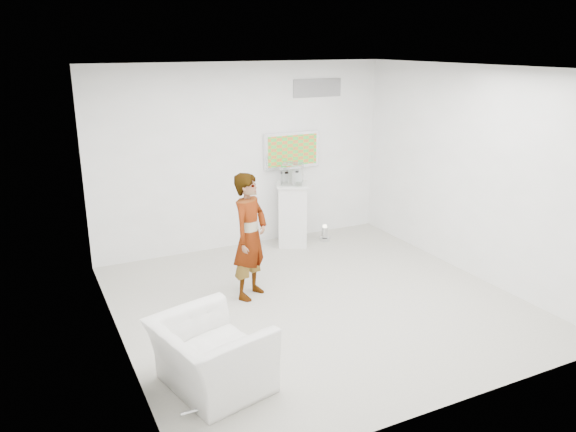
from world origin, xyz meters
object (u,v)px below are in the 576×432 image
object	(u,v)px
tv	(291,150)
pedestal	(292,215)
person	(250,236)
armchair	(210,355)
floor_uplight	(325,233)

from	to	relation	value
tv	pedestal	distance (m)	1.09
person	armchair	distance (m)	2.18
person	pedestal	bearing A→B (deg)	11.29
person	pedestal	xyz separation A→B (m)	(1.40, 1.55, -0.32)
person	armchair	world-z (taller)	person
tv	armchair	distance (m)	4.72
armchair	floor_uplight	distance (m)	4.52
armchair	pedestal	bearing A→B (deg)	-51.06
floor_uplight	armchair	bearing A→B (deg)	-134.13
tv	armchair	xyz separation A→B (m)	(-2.72, -3.67, -1.20)
person	floor_uplight	xyz separation A→B (m)	(1.98, 1.47, -0.71)
pedestal	person	bearing A→B (deg)	-132.03
armchair	pedestal	size ratio (longest dim) A/B	1.02
person	floor_uplight	bearing A→B (deg)	-0.19
person	floor_uplight	distance (m)	2.57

